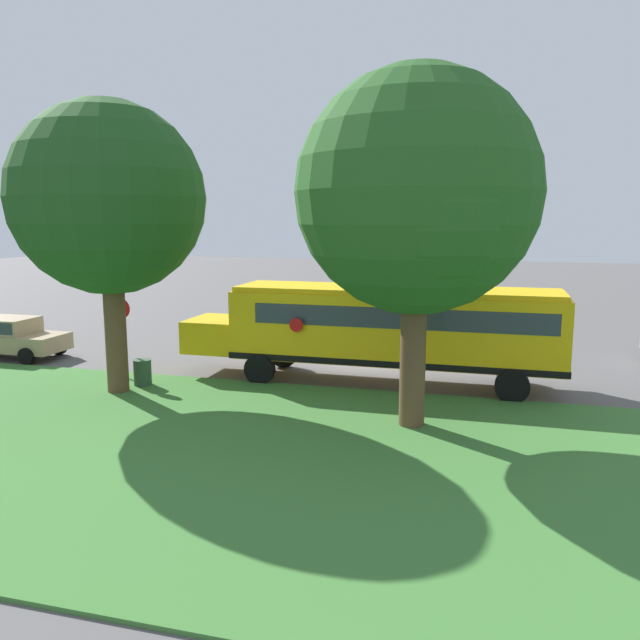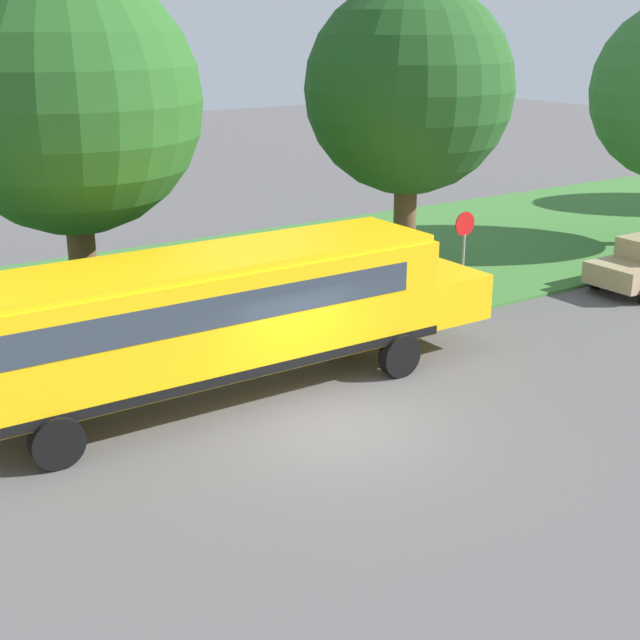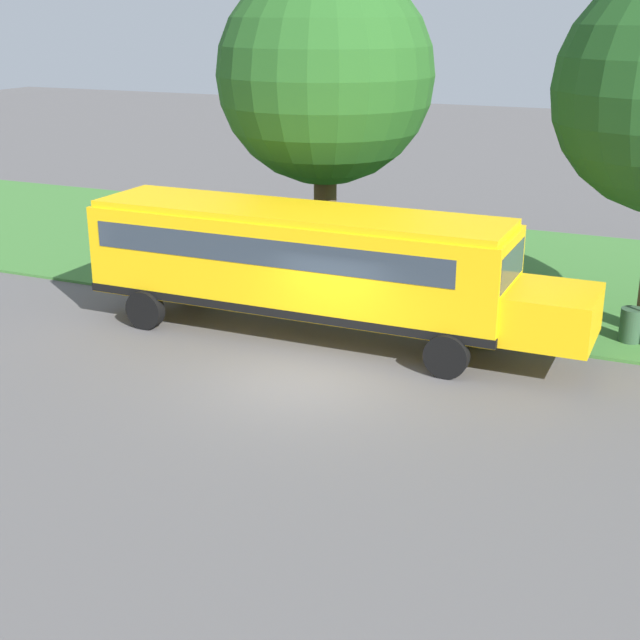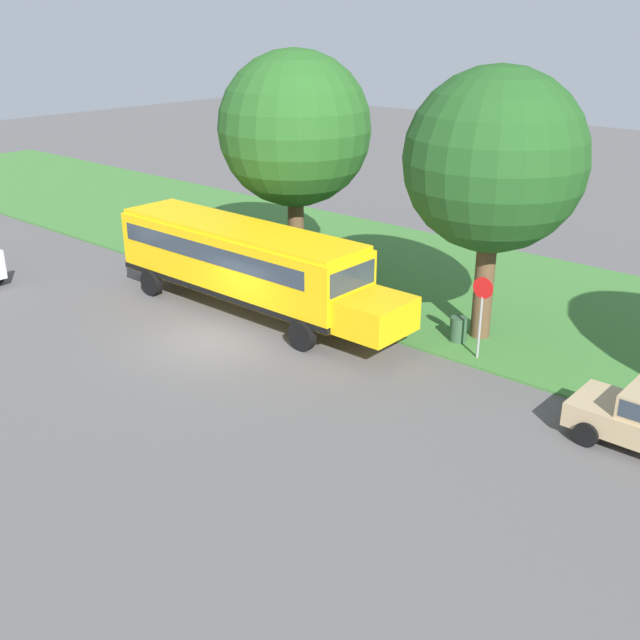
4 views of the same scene
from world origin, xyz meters
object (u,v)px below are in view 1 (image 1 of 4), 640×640
at_px(stop_sign, 122,328).
at_px(trash_bin, 143,373).
at_px(school_bus, 386,325).
at_px(oak_tree_roadside_mid, 109,197).
at_px(car_tan_nearest, 8,335).
at_px(oak_tree_beside_bus, 420,196).

bearing_deg(stop_sign, trash_bin, -122.54).
bearing_deg(trash_bin, school_bus, -70.94).
relative_size(school_bus, oak_tree_roadside_mid, 1.41).
bearing_deg(car_tan_nearest, trash_bin, -109.04).
bearing_deg(oak_tree_roadside_mid, school_bus, -67.25).
xyz_separation_m(school_bus, trash_bin, (-2.56, 7.41, -1.47)).
distance_m(oak_tree_beside_bus, oak_tree_roadside_mid, 9.37).
relative_size(oak_tree_beside_bus, trash_bin, 10.00).
height_order(car_tan_nearest, oak_tree_roadside_mid, oak_tree_roadside_mid).
bearing_deg(school_bus, trash_bin, 109.06).
bearing_deg(car_tan_nearest, oak_tree_beside_bus, -105.15).
bearing_deg(oak_tree_beside_bus, oak_tree_roadside_mid, 82.96).
distance_m(oak_tree_roadside_mid, trash_bin, 5.59).
xyz_separation_m(stop_sign, trash_bin, (-0.74, -1.16, -1.29)).
bearing_deg(oak_tree_beside_bus, trash_bin, 78.19).
distance_m(school_bus, car_tan_nearest, 14.82).
height_order(school_bus, car_tan_nearest, school_bus).
xyz_separation_m(car_tan_nearest, oak_tree_beside_bus, (-4.41, -16.27, 5.00)).
distance_m(car_tan_nearest, oak_tree_roadside_mid, 9.23).
xyz_separation_m(car_tan_nearest, stop_sign, (-1.80, -6.20, 0.86)).
relative_size(car_tan_nearest, oak_tree_roadside_mid, 0.50).
distance_m(car_tan_nearest, stop_sign, 6.52).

